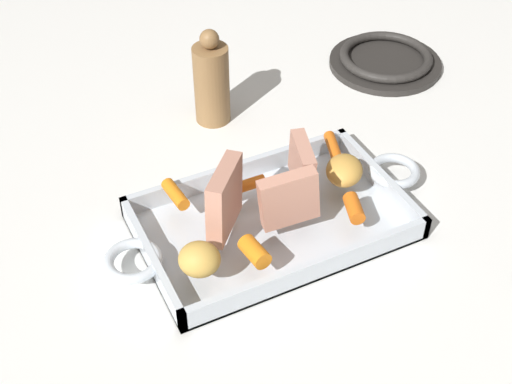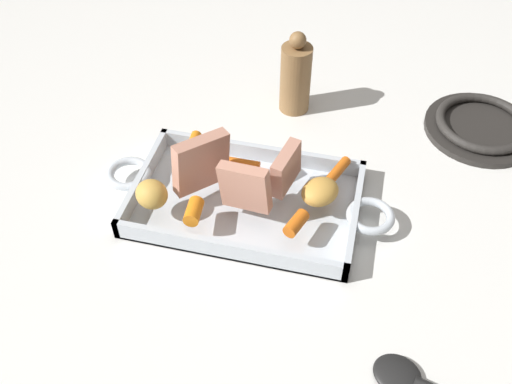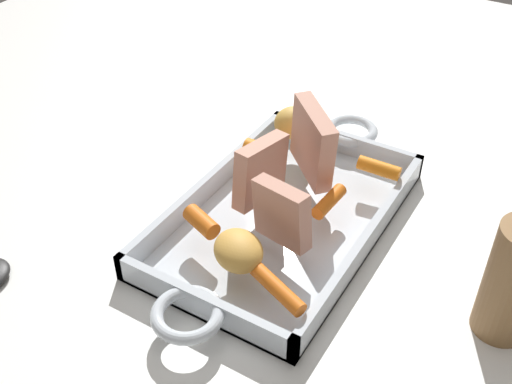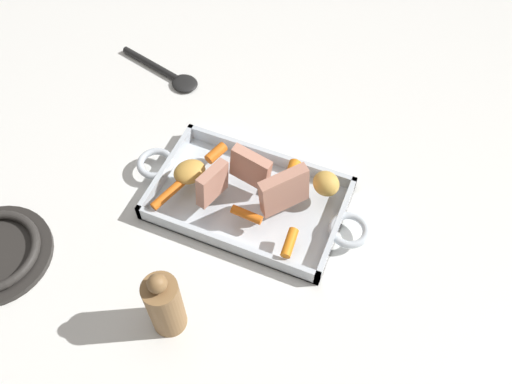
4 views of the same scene
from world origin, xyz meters
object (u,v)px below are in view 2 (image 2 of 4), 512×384
object	(u,v)px
baby_carrot_northeast	(194,211)
baby_carrot_southeast	(336,173)
roasting_dish	(245,201)
potato_golden_large	(320,192)
pepper_mill	(296,77)
roast_slice_thick	(201,162)
potato_corner	(152,194)
baby_carrot_northwest	(193,144)
baby_carrot_center_right	(296,223)
roast_slice_outer	(245,188)
roast_slice_thin	(286,169)
baby_carrot_long	(242,164)
stove_burner_rear	(482,126)

from	to	relation	value
baby_carrot_northeast	baby_carrot_southeast	bearing A→B (deg)	34.57
roasting_dish	potato_golden_large	xyz separation A→B (m)	(0.11, 0.01, 0.04)
pepper_mill	potato_golden_large	bearing A→B (deg)	-71.22
roast_slice_thick	potato_corner	size ratio (longest dim) A/B	1.75
baby_carrot_northwest	baby_carrot_center_right	bearing A→B (deg)	-33.05
baby_carrot_northwest	potato_golden_large	bearing A→B (deg)	-16.35
roast_slice_outer	roast_slice_thin	world-z (taller)	roast_slice_outer
roasting_dish	baby_carrot_center_right	size ratio (longest dim) A/B	10.58
baby_carrot_center_right	potato_golden_large	bearing A→B (deg)	69.40
baby_carrot_long	stove_burner_rear	bearing A→B (deg)	30.29
baby_carrot_long	roasting_dish	bearing A→B (deg)	-69.95
baby_carrot_northwest	stove_burner_rear	bearing A→B (deg)	22.87
roast_slice_outer	baby_carrot_long	bearing A→B (deg)	108.01
roast_slice_thin	baby_carrot_southeast	bearing A→B (deg)	25.80
pepper_mill	baby_carrot_northwest	bearing A→B (deg)	-125.61
roasting_dish	baby_carrot_northeast	xyz separation A→B (m)	(-0.06, -0.06, 0.03)
roast_slice_outer	potato_golden_large	size ratio (longest dim) A/B	1.23
roast_slice_thin	pepper_mill	xyz separation A→B (m)	(-0.03, 0.22, 0.00)
baby_carrot_northwest	baby_carrot_southeast	bearing A→B (deg)	-2.46
roast_slice_thick	pepper_mill	bearing A→B (deg)	69.92
roast_slice_outer	stove_burner_rear	xyz separation A→B (m)	(0.34, 0.28, -0.06)
baby_carrot_center_right	potato_corner	bearing A→B (deg)	-178.93
stove_burner_rear	baby_carrot_northwest	bearing A→B (deg)	-157.13
baby_carrot_southeast	baby_carrot_center_right	bearing A→B (deg)	-109.19
baby_carrot_southeast	potato_golden_large	bearing A→B (deg)	-107.52
potato_corner	potato_golden_large	size ratio (longest dim) A/B	0.83
potato_golden_large	stove_burner_rear	world-z (taller)	potato_golden_large
roasting_dish	roast_slice_thick	size ratio (longest dim) A/B	5.21
baby_carrot_long	stove_burner_rear	world-z (taller)	baby_carrot_long
roasting_dish	baby_carrot_northeast	size ratio (longest dim) A/B	10.83
roast_slice_outer	potato_golden_large	xyz separation A→B (m)	(0.10, 0.03, -0.02)
roasting_dish	roast_slice_thin	bearing A→B (deg)	25.74
roast_slice_thin	baby_carrot_northwest	distance (m)	0.16
roast_slice_thin	pepper_mill	size ratio (longest dim) A/B	0.43
roasting_dish	roast_slice_thick	bearing A→B (deg)	179.40
baby_carrot_long	stove_burner_rear	distance (m)	0.42
baby_carrot_center_right	baby_carrot_long	xyz separation A→B (m)	(-0.10, 0.10, -0.00)
baby_carrot_northeast	roast_slice_outer	bearing A→B (deg)	30.69
potato_corner	pepper_mill	size ratio (longest dim) A/B	0.32
baby_carrot_long	stove_burner_rear	size ratio (longest dim) A/B	0.29
baby_carrot_northeast	pepper_mill	world-z (taller)	pepper_mill
stove_burner_rear	roast_slice_thin	bearing A→B (deg)	-141.51
roasting_dish	roast_slice_thin	xyz separation A→B (m)	(0.05, 0.03, 0.05)
baby_carrot_northwest	potato_corner	xyz separation A→B (m)	(-0.02, -0.13, 0.01)
roast_slice_thick	baby_carrot_northeast	xyz separation A→B (m)	(0.01, -0.07, -0.03)
roast_slice_outer	roast_slice_thick	world-z (taller)	roast_slice_thick
baby_carrot_northwest	potato_golden_large	world-z (taller)	potato_golden_large
roast_slice_outer	baby_carrot_southeast	bearing A→B (deg)	36.54
roast_slice_thin	potato_golden_large	distance (m)	0.06
roast_slice_thin	baby_carrot_southeast	xyz separation A→B (m)	(0.07, 0.03, -0.02)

